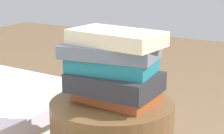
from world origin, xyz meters
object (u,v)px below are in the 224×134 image
object	(u,v)px
book_slate	(109,52)
book_cream	(116,38)
book_charcoal	(116,82)
book_rust	(116,96)
book_teal	(112,65)

from	to	relation	value
book_slate	book_cream	distance (m)	0.05
book_cream	book_charcoal	bearing A→B (deg)	104.95
book_charcoal	book_slate	bearing A→B (deg)	23.19
book_slate	book_cream	bearing A→B (deg)	-157.13
book_rust	book_cream	bearing A→B (deg)	5.91
book_rust	book_charcoal	size ratio (longest dim) A/B	0.94
book_rust	book_slate	size ratio (longest dim) A/B	0.86
book_teal	book_rust	bearing A→B (deg)	177.06
book_slate	book_charcoal	bearing A→B (deg)	-166.02
book_slate	book_cream	world-z (taller)	book_cream
book_teal	book_cream	bearing A→B (deg)	177.21
book_charcoal	book_cream	distance (m)	0.14
book_charcoal	book_teal	bearing A→B (deg)	-9.39
book_rust	book_cream	world-z (taller)	book_cream
book_cream	book_teal	bearing A→B (deg)	8.73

